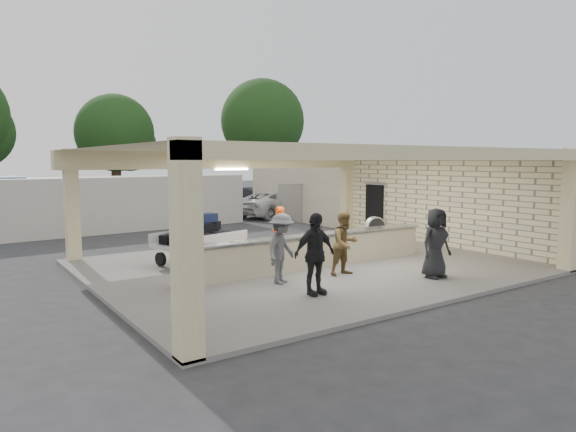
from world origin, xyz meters
TOP-DOWN VIEW (x-y plane):
  - ground at (0.00, 0.00)m, footprint 120.00×120.00m
  - pavilion at (0.21, 0.66)m, footprint 12.01×10.00m
  - baggage_counter at (0.00, -0.50)m, footprint 8.20×0.58m
  - luggage_cart at (-2.54, 1.96)m, footprint 2.84×2.16m
  - drum_fan at (5.28, 2.46)m, footprint 0.84×0.48m
  - baggage_handler at (-0.25, 1.01)m, footprint 0.57×0.70m
  - passenger_a at (0.10, -1.73)m, footprint 0.84×0.38m
  - passenger_b at (-1.85, -2.92)m, footprint 1.12×0.42m
  - passenger_c at (-1.88, -1.58)m, footprint 1.20×0.93m
  - passenger_d at (1.84, -3.35)m, footprint 0.93×0.43m
  - car_white_a at (7.12, 12.23)m, footprint 5.64×3.69m
  - car_white_b at (13.12, 13.77)m, footprint 4.42×2.23m
  - car_dark at (7.13, 15.48)m, footprint 4.40×4.39m
  - container_white at (-1.66, 11.68)m, footprint 11.50×3.09m
  - fence at (11.00, 9.00)m, footprint 12.06×0.06m
  - tree_mid at (2.32, 26.16)m, footprint 6.00×5.60m
  - tree_right at (14.32, 25.16)m, footprint 7.20×7.00m
  - adjacent_building at (9.50, 10.00)m, footprint 6.00×8.00m

SIDE VIEW (x-z plane):
  - ground at x=0.00m, z-range 0.00..0.00m
  - drum_fan at x=5.28m, z-range 0.13..1.02m
  - baggage_counter at x=0.00m, z-range 0.10..1.08m
  - car_white_b at x=13.12m, z-range 0.00..1.33m
  - car_white_a at x=7.12m, z-range 0.00..1.48m
  - car_dark at x=7.13m, z-range 0.00..1.53m
  - luggage_cart at x=-2.54m, z-range 0.16..1.63m
  - baggage_handler at x=-0.25m, z-range 0.10..1.78m
  - passenger_a at x=0.10m, z-range 0.10..1.83m
  - passenger_c at x=-1.88m, z-range 0.10..1.88m
  - passenger_d at x=1.84m, z-range 0.10..1.95m
  - fence at x=11.00m, z-range 0.04..2.07m
  - passenger_b at x=-1.85m, z-range 0.10..2.01m
  - container_white at x=-1.66m, z-range 0.00..2.46m
  - pavilion at x=0.21m, z-range -0.43..3.12m
  - adjacent_building at x=9.50m, z-range 0.00..3.20m
  - tree_mid at x=2.32m, z-range 0.96..8.96m
  - tree_right at x=14.32m, z-range 1.21..11.21m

